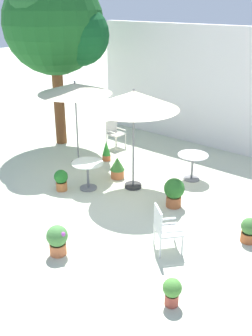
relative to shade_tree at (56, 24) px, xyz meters
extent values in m
plane|color=beige|center=(4.10, -1.87, -3.79)|extent=(60.00, 60.00, 0.00)
cube|color=white|center=(4.10, 2.93, -1.90)|extent=(9.13, 0.30, 3.77)
cylinder|color=brown|center=(-0.05, -0.04, -2.43)|extent=(0.35, 0.35, 2.72)
sphere|color=#195420|center=(-0.05, -0.04, 0.00)|extent=(3.04, 3.04, 3.04)
sphere|color=#104A20|center=(0.71, 0.27, -0.31)|extent=(1.82, 1.82, 1.82)
sphere|color=#1D592A|center=(-0.66, 0.42, 0.15)|extent=(1.67, 1.67, 1.67)
sphere|color=#205B28|center=(0.10, -0.72, 0.60)|extent=(1.52, 1.52, 1.52)
cylinder|color=#2D2D2D|center=(3.95, -1.15, -3.75)|extent=(0.44, 0.44, 0.08)
cylinder|color=slate|center=(3.95, -1.15, -2.54)|extent=(0.04, 0.04, 2.50)
cone|color=beige|center=(3.95, -1.15, -1.51)|extent=(2.18, 2.18, 0.42)
sphere|color=slate|center=(3.95, -1.15, -1.27)|extent=(0.06, 0.06, 0.06)
cylinder|color=#2D2D2D|center=(1.77, -0.99, -3.75)|extent=(0.44, 0.44, 0.08)
cylinder|color=slate|center=(1.77, -0.99, -2.60)|extent=(0.04, 0.04, 2.38)
cone|color=beige|center=(1.77, -0.99, -1.55)|extent=(2.03, 2.03, 0.28)
sphere|color=slate|center=(1.77, -0.99, -1.38)|extent=(0.06, 0.06, 0.06)
cylinder|color=white|center=(4.86, 0.23, -3.09)|extent=(0.80, 0.80, 0.02)
cylinder|color=slate|center=(4.86, 0.23, -3.45)|extent=(0.06, 0.06, 0.69)
cylinder|color=slate|center=(4.86, 0.23, -3.78)|extent=(0.44, 0.44, 0.03)
cylinder|color=white|center=(3.12, -1.94, -3.08)|extent=(0.80, 0.80, 0.02)
cylinder|color=slate|center=(3.12, -1.94, -3.44)|extent=(0.06, 0.06, 0.70)
cylinder|color=slate|center=(3.12, -1.94, -3.78)|extent=(0.44, 0.44, 0.03)
cube|color=silver|center=(1.68, 0.79, -3.33)|extent=(0.50, 0.52, 0.04)
cube|color=silver|center=(1.47, 0.81, -3.11)|extent=(0.08, 0.46, 0.41)
cube|color=silver|center=(1.66, 0.57, -3.21)|extent=(0.41, 0.08, 0.03)
cube|color=silver|center=(1.70, 1.01, -3.21)|extent=(0.41, 0.08, 0.03)
cylinder|color=silver|center=(1.87, 0.55, -3.57)|extent=(0.04, 0.04, 0.44)
cylinder|color=silver|center=(1.91, 0.99, -3.57)|extent=(0.04, 0.04, 0.44)
cylinder|color=silver|center=(1.45, 0.59, -3.57)|extent=(0.04, 0.04, 0.44)
cylinder|color=silver|center=(1.49, 1.03, -3.57)|extent=(0.04, 0.04, 0.44)
cube|color=silver|center=(6.18, -2.85, -3.37)|extent=(0.68, 0.67, 0.04)
cube|color=silver|center=(6.04, -3.01, -3.11)|extent=(0.39, 0.33, 0.48)
cube|color=silver|center=(6.35, -2.99, -3.25)|extent=(0.30, 0.35, 0.03)
cube|color=silver|center=(6.00, -2.71, -3.25)|extent=(0.30, 0.35, 0.03)
cylinder|color=silver|center=(6.49, -2.83, -3.59)|extent=(0.04, 0.04, 0.41)
cylinder|color=silver|center=(6.14, -2.54, -3.59)|extent=(0.04, 0.04, 0.41)
cylinder|color=silver|center=(6.21, -3.16, -3.59)|extent=(0.04, 0.04, 0.41)
cylinder|color=silver|center=(5.86, -2.87, -3.59)|extent=(0.04, 0.04, 0.41)
cylinder|color=#C46F3A|center=(2.67, -2.45, -3.68)|extent=(0.28, 0.28, 0.23)
cylinder|color=#382819|center=(2.67, -2.45, -3.57)|extent=(0.25, 0.25, 0.02)
sphere|color=#247225|center=(2.67, -2.45, -3.42)|extent=(0.35, 0.35, 0.35)
cylinder|color=#CE6E42|center=(4.66, -4.30, -3.68)|extent=(0.32, 0.32, 0.23)
cylinder|color=#382819|center=(4.66, -4.30, -3.58)|extent=(0.28, 0.28, 0.02)
sphere|color=#4C8942|center=(4.66, -4.30, -3.39)|extent=(0.41, 0.41, 0.41)
sphere|color=#AE47B3|center=(4.82, -4.29, -3.29)|extent=(0.09, 0.09, 0.09)
sphere|color=#AE47B3|center=(4.62, -4.14, -3.33)|extent=(0.07, 0.07, 0.07)
sphere|color=#AE47B3|center=(4.69, -4.16, -3.38)|extent=(0.10, 0.10, 0.10)
cylinder|color=#B75B34|center=(2.19, -0.24, -3.71)|extent=(0.25, 0.25, 0.17)
cylinder|color=#382819|center=(2.19, -0.24, -3.63)|extent=(0.22, 0.22, 0.02)
cone|color=#2E8E2F|center=(2.19, -0.24, -3.40)|extent=(0.25, 0.25, 0.44)
cylinder|color=#A65832|center=(5.31, -1.33, -3.66)|extent=(0.35, 0.35, 0.26)
cylinder|color=#382819|center=(5.31, -1.33, -3.55)|extent=(0.31, 0.31, 0.02)
sphere|color=#296825|center=(5.31, -1.33, -3.33)|extent=(0.48, 0.48, 0.48)
cylinder|color=#B45B30|center=(7.26, -1.59, -3.69)|extent=(0.30, 0.30, 0.20)
cylinder|color=#382819|center=(7.26, -1.59, -3.60)|extent=(0.26, 0.26, 0.02)
sphere|color=#407335|center=(7.26, -1.59, -3.44)|extent=(0.34, 0.34, 0.34)
cylinder|color=#AE4C3C|center=(7.06, -4.05, -3.69)|extent=(0.22, 0.22, 0.20)
cylinder|color=#382819|center=(7.06, -4.05, -3.60)|extent=(0.19, 0.19, 0.02)
sphere|color=#4C8D38|center=(7.06, -4.05, -3.46)|extent=(0.30, 0.30, 0.30)
cylinder|color=#CE6E3C|center=(3.26, -0.97, -3.67)|extent=(0.36, 0.36, 0.23)
cylinder|color=#382819|center=(3.26, -0.97, -3.57)|extent=(0.32, 0.32, 0.02)
cone|color=#3A7930|center=(3.26, -0.97, -3.38)|extent=(0.39, 0.39, 0.36)
camera|label=1|loc=(9.59, -8.20, 0.67)|focal=41.58mm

